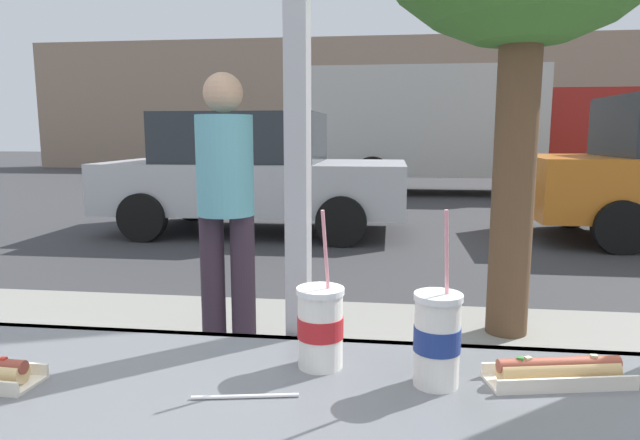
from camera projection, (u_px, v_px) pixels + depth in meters
ground_plane at (377, 219)px, 9.24m from camera, size 60.00×60.00×0.00m
sidewalk_strip at (347, 392)px, 2.96m from camera, size 16.00×2.80×0.12m
building_facade_far at (387, 105)px, 21.29m from camera, size 28.00×1.20×4.93m
soda_cup_left at (437, 338)px, 1.03m from camera, size 0.09×0.09×0.33m
soda_cup_right at (320, 326)px, 1.11m from camera, size 0.10×0.10×0.32m
hotdog_tray_far at (558, 371)px, 1.04m from camera, size 0.28×0.13×0.05m
loose_straw at (245, 396)px, 0.99m from camera, size 0.19×0.04×0.01m
parked_car_silver at (252, 172)px, 7.95m from camera, size 4.22×2.03×1.69m
box_truck at (450, 126)px, 12.97m from camera, size 7.13×2.44×2.86m
pedestrian at (226, 199)px, 3.15m from camera, size 0.32×0.32×1.63m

